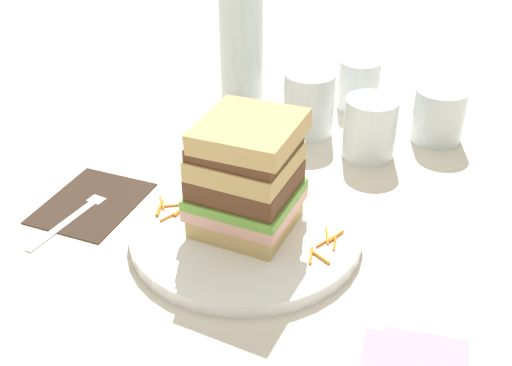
{
  "coord_description": "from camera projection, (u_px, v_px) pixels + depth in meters",
  "views": [
    {
      "loc": [
        0.25,
        -0.54,
        0.45
      ],
      "look_at": [
        0.01,
        0.02,
        0.06
      ],
      "focal_mm": 44.36,
      "sensor_mm": 36.0,
      "label": 1
    }
  ],
  "objects": [
    {
      "name": "carrot_shred_8",
      "position": [
        192.0,
        210.0,
        0.75
      ],
      "size": [
        0.02,
        0.01,
        0.0
      ],
      "primitive_type": "cylinder",
      "rotation": [
        0.0,
        1.57,
        0.64
      ],
      "color": "orange",
      "rests_on": "main_plate"
    },
    {
      "name": "carrot_shred_12",
      "position": [
        335.0,
        243.0,
        0.7
      ],
      "size": [
        0.01,
        0.03,
        0.0
      ],
      "primitive_type": "cylinder",
      "rotation": [
        0.0,
        1.57,
        4.9
      ],
      "color": "orange",
      "rests_on": "main_plate"
    },
    {
      "name": "empty_tumbler_1",
      "position": [
        359.0,
        84.0,
        1.01
      ],
      "size": [
        0.07,
        0.07,
        0.08
      ],
      "primitive_type": "cylinder",
      "color": "silver",
      "rests_on": "ground_plane"
    },
    {
      "name": "sandwich",
      "position": [
        246.0,
        177.0,
        0.69
      ],
      "size": [
        0.11,
        0.11,
        0.14
      ],
      "color": "tan",
      "rests_on": "main_plate"
    },
    {
      "name": "carrot_shred_13",
      "position": [
        336.0,
        236.0,
        0.71
      ],
      "size": [
        0.01,
        0.03,
        0.0
      ],
      "primitive_type": "cylinder",
      "rotation": [
        0.0,
        1.57,
        1.22
      ],
      "color": "orange",
      "rests_on": "main_plate"
    },
    {
      "name": "carrot_shred_7",
      "position": [
        179.0,
        211.0,
        0.75
      ],
      "size": [
        0.0,
        0.02,
        0.0
      ],
      "primitive_type": "cylinder",
      "rotation": [
        0.0,
        1.57,
        1.52
      ],
      "color": "orange",
      "rests_on": "main_plate"
    },
    {
      "name": "napkin_pink",
      "position": [
        415.0,
        358.0,
        0.58
      ],
      "size": [
        0.11,
        0.08,
        0.0
      ],
      "primitive_type": "cube",
      "rotation": [
        0.0,
        0.0,
        0.15
      ],
      "color": "pink",
      "rests_on": "ground_plane"
    },
    {
      "name": "water_bottle",
      "position": [
        241.0,
        27.0,
        0.95
      ],
      "size": [
        0.07,
        0.07,
        0.3
      ],
      "color": "silver",
      "rests_on": "ground_plane"
    },
    {
      "name": "carrot_shred_2",
      "position": [
        160.0,
        208.0,
        0.75
      ],
      "size": [
        0.01,
        0.03,
        0.0
      ],
      "primitive_type": "cylinder",
      "rotation": [
        0.0,
        1.57,
        5.03
      ],
      "color": "orange",
      "rests_on": "main_plate"
    },
    {
      "name": "knife",
      "position": [
        388.0,
        269.0,
        0.69
      ],
      "size": [
        0.03,
        0.2,
        0.0
      ],
      "color": "silver",
      "rests_on": "ground_plane"
    },
    {
      "name": "ground_plane",
      "position": [
        244.0,
        232.0,
        0.74
      ],
      "size": [
        3.0,
        3.0,
        0.0
      ],
      "primitive_type": "plane",
      "color": "beige"
    },
    {
      "name": "empty_tumbler_0",
      "position": [
        309.0,
        104.0,
        0.93
      ],
      "size": [
        0.07,
        0.07,
        0.09
      ],
      "primitive_type": "cylinder",
      "color": "silver",
      "rests_on": "ground_plane"
    },
    {
      "name": "napkin_dark",
      "position": [
        92.0,
        203.0,
        0.79
      ],
      "size": [
        0.11,
        0.14,
        0.0
      ],
      "primitive_type": "cube",
      "rotation": [
        0.0,
        0.0,
        0.02
      ],
      "color": "#38281E",
      "rests_on": "ground_plane"
    },
    {
      "name": "carrot_shred_4",
      "position": [
        162.0,
        203.0,
        0.76
      ],
      "size": [
        0.02,
        0.03,
        0.0
      ],
      "primitive_type": "cylinder",
      "rotation": [
        0.0,
        1.57,
        2.25
      ],
      "color": "orange",
      "rests_on": "main_plate"
    },
    {
      "name": "carrot_shred_1",
      "position": [
        169.0,
        206.0,
        0.76
      ],
      "size": [
        0.02,
        0.02,
        0.0
      ],
      "primitive_type": "cylinder",
      "rotation": [
        0.0,
        1.57,
        0.59
      ],
      "color": "orange",
      "rests_on": "main_plate"
    },
    {
      "name": "carrot_shred_5",
      "position": [
        190.0,
        200.0,
        0.77
      ],
      "size": [
        0.01,
        0.02,
        0.0
      ],
      "primitive_type": "cylinder",
      "rotation": [
        0.0,
        1.57,
        1.3
      ],
      "color": "orange",
      "rests_on": "main_plate"
    },
    {
      "name": "fork",
      "position": [
        80.0,
        210.0,
        0.78
      ],
      "size": [
        0.03,
        0.17,
        0.0
      ],
      "color": "silver",
      "rests_on": "napkin_dark"
    },
    {
      "name": "carrot_shred_11",
      "position": [
        311.0,
        256.0,
        0.68
      ],
      "size": [
        0.01,
        0.03,
        0.0
      ],
      "primitive_type": "cylinder",
      "rotation": [
        0.0,
        1.57,
        1.83
      ],
      "color": "orange",
      "rests_on": "main_plate"
    },
    {
      "name": "carrot_shred_14",
      "position": [
        321.0,
        258.0,
        0.68
      ],
      "size": [
        0.02,
        0.01,
        0.0
      ],
      "primitive_type": "cylinder",
      "rotation": [
        0.0,
        1.57,
        2.67
      ],
      "color": "orange",
      "rests_on": "main_plate"
    },
    {
      "name": "empty_tumbler_2",
      "position": [
        243.0,
        65.0,
        1.08
      ],
      "size": [
        0.06,
        0.06,
        0.08
      ],
      "primitive_type": "cylinder",
      "color": "silver",
      "rests_on": "ground_plane"
    },
    {
      "name": "main_plate",
      "position": [
        246.0,
        231.0,
        0.73
      ],
      "size": [
        0.27,
        0.27,
        0.02
      ],
      "primitive_type": "cylinder",
      "color": "white",
      "rests_on": "ground_plane"
    },
    {
      "name": "empty_tumbler_3",
      "position": [
        438.0,
        115.0,
        0.92
      ],
      "size": [
        0.07,
        0.07,
        0.08
      ],
      "primitive_type": "cylinder",
      "color": "silver",
      "rests_on": "ground_plane"
    },
    {
      "name": "carrot_shred_15",
      "position": [
        327.0,
        236.0,
        0.71
      ],
      "size": [
        0.01,
        0.03,
        0.0
      ],
      "primitive_type": "cylinder",
      "rotation": [
        0.0,
        1.57,
        1.94
      ],
      "color": "orange",
      "rests_on": "main_plate"
    },
    {
      "name": "carrot_shred_9",
      "position": [
        195.0,
        209.0,
        0.75
      ],
      "size": [
        0.03,
        0.01,
        0.0
      ],
      "primitive_type": "cylinder",
      "rotation": [
        0.0,
        1.57,
        0.13
      ],
      "color": "orange",
      "rests_on": "main_plate"
    },
    {
      "name": "carrot_shred_6",
      "position": [
        189.0,
        206.0,
        0.76
      ],
      "size": [
        0.02,
        0.01,
        0.0
      ],
      "primitive_type": "cylinder",
      "rotation": [
        0.0,
        1.57,
        2.82
      ],
      "color": "orange",
      "rests_on": "main_plate"
    },
    {
      "name": "carrot_shred_10",
      "position": [
        328.0,
        239.0,
        0.7
      ],
      "size": [
        0.02,
        0.03,
        0.0
      ],
      "primitive_type": "cylinder",
      "rotation": [
        0.0,
        1.57,
        4.25
      ],
      "color": "orange",
      "rests_on": "main_plate"
    },
    {
      "name": "juice_glass",
      "position": [
        370.0,
        131.0,
        0.88
      ],
      "size": [
        0.07,
        0.07,
        0.09
      ],
      "color": "white",
      "rests_on": "ground_plane"
    },
    {
      "name": "carrot_shred_3",
      "position": [
        195.0,
        200.0,
        0.77
      ],
      "size": [
        0.02,
        0.01,
        0.0
      ],
      "primitive_type": "cylinder",
      "rotation": [
        0.0,
        1.57,
        3.85
      ],
      "color": "orange",
      "rests_on": "main_plate"
    },
    {
      "name": "carrot_shred_0",
      "position": [
        169.0,
        216.0,
        0.74
      ],
      "size": [
        0.01,
        0.03,
        0.0
      ],
      "primitive_type": "cylinder",
      "rotation": [
        0.0,
        1.57,
        4.32
      ],
      "color": "orange",
      "rests_on": "main_plate"
    }
  ]
}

